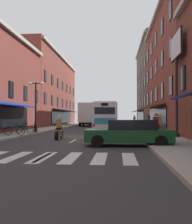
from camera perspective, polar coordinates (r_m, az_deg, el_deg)
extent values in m
cube|color=#333335|center=(19.75, -3.46, -5.79)|extent=(34.80, 80.00, 0.10)
cube|color=#DBCC4C|center=(10.02, -11.96, -10.01)|extent=(0.14, 2.40, 0.01)
cube|color=#DBCC4C|center=(16.31, -5.27, -6.58)|extent=(0.14, 2.40, 0.01)
cube|color=#DBCC4C|center=(22.71, -2.35, -5.04)|extent=(0.14, 2.40, 0.01)
cube|color=#DBCC4C|center=(29.16, -0.73, -4.18)|extent=(0.14, 2.40, 0.01)
cube|color=#DBCC4C|center=(35.63, 0.30, -3.63)|extent=(0.14, 2.40, 0.01)
cube|color=#DBCC4C|center=(42.10, 1.02, -3.24)|extent=(0.14, 2.40, 0.01)
cube|color=#DBCC4C|center=(48.59, 1.54, -2.96)|extent=(0.14, 2.40, 0.01)
cube|color=#DBCC4C|center=(55.07, 1.94, -2.74)|extent=(0.14, 2.40, 0.01)
cube|color=silver|center=(10.39, -17.86, -9.66)|extent=(0.50, 2.80, 0.01)
cube|color=silver|center=(10.02, -11.96, -10.01)|extent=(0.50, 2.80, 0.01)
cube|color=silver|center=(9.76, -5.67, -10.26)|extent=(0.50, 2.80, 0.01)
cube|color=silver|center=(9.63, 0.89, -10.40)|extent=(0.50, 2.80, 0.01)
cube|color=silver|center=(9.61, 7.56, -10.40)|extent=(0.50, 2.80, 0.01)
cube|color=#A39E93|center=(21.41, -19.34, -5.04)|extent=(3.00, 80.00, 0.14)
cube|color=#A39E93|center=(19.77, 13.80, -5.41)|extent=(3.00, 80.00, 0.14)
cube|color=navy|center=(21.71, -21.10, 2.10)|extent=(1.38, 14.93, 0.44)
cube|color=black|center=(25.57, -18.75, 4.87)|extent=(0.10, 1.00, 1.60)
cube|color=black|center=(29.08, -15.73, 4.13)|extent=(0.10, 1.00, 1.60)
cube|color=black|center=(32.66, -13.37, 3.55)|extent=(0.10, 1.00, 1.60)
cube|color=brown|center=(48.54, -12.23, 4.66)|extent=(8.00, 26.57, 12.86)
cube|color=#B2AD9E|center=(48.50, -7.47, 11.94)|extent=(0.44, 26.07, 0.40)
cube|color=black|center=(47.26, -7.57, -1.13)|extent=(0.10, 16.00, 2.10)
cube|color=black|center=(47.13, -6.73, 0.33)|extent=(1.38, 14.93, 0.44)
cube|color=black|center=(36.29, -11.48, 3.07)|extent=(0.10, 1.00, 1.60)
cube|color=black|center=(39.95, -9.93, 2.68)|extent=(0.10, 1.00, 1.60)
cube|color=black|center=(43.63, -8.65, 2.36)|extent=(0.10, 1.00, 1.60)
cube|color=black|center=(47.34, -7.57, 2.08)|extent=(0.10, 1.00, 1.60)
cube|color=black|center=(51.06, -6.64, 1.85)|extent=(0.10, 1.00, 1.60)
cube|color=black|center=(54.79, -5.84, 1.64)|extent=(0.10, 1.00, 1.60)
cube|color=black|center=(58.53, -5.14, 1.46)|extent=(0.10, 1.00, 1.60)
cube|color=black|center=(36.66, -11.46, 8.07)|extent=(0.10, 1.00, 1.60)
cube|color=black|center=(40.28, -9.92, 7.23)|extent=(0.10, 1.00, 1.60)
cube|color=black|center=(43.94, -8.64, 6.53)|extent=(0.10, 1.00, 1.60)
cube|color=black|center=(47.62, -7.56, 5.93)|extent=(0.10, 1.00, 1.60)
cube|color=black|center=(51.32, -6.63, 5.42)|extent=(0.10, 1.00, 1.60)
cube|color=black|center=(55.04, -5.83, 4.97)|extent=(0.10, 1.00, 1.60)
cube|color=black|center=(58.76, -5.14, 4.58)|extent=(0.10, 1.00, 1.60)
cube|color=black|center=(18.24, 19.29, 7.27)|extent=(0.10, 1.00, 1.60)
cube|color=brown|center=(31.14, 21.00, 8.74)|extent=(8.00, 19.90, 13.71)
cube|color=#B2AD9E|center=(32.06, 13.37, 20.50)|extent=(0.44, 19.40, 0.40)
cube|color=black|center=(29.82, 13.59, -1.11)|extent=(0.10, 12.00, 2.10)
cube|color=brown|center=(29.74, 12.23, 1.20)|extent=(1.38, 11.20, 0.44)
cube|color=black|center=(22.10, 16.70, 5.79)|extent=(0.10, 1.00, 1.60)
cube|color=black|center=(26.00, 14.90, 4.75)|extent=(0.10, 1.00, 1.60)
cube|color=black|center=(29.93, 13.57, 3.97)|extent=(0.10, 1.00, 1.60)
cube|color=black|center=(33.88, 12.55, 3.37)|extent=(0.10, 1.00, 1.60)
cube|color=black|center=(37.84, 11.75, 2.90)|extent=(0.10, 1.00, 1.60)
cube|color=black|center=(22.71, 16.65, 13.84)|extent=(0.10, 1.00, 1.60)
cube|color=black|center=(26.52, 14.86, 11.64)|extent=(0.10, 1.00, 1.60)
cube|color=black|center=(30.38, 13.54, 9.99)|extent=(0.10, 1.00, 1.60)
cube|color=black|center=(34.28, 12.53, 8.71)|extent=(0.10, 1.00, 1.60)
cube|color=black|center=(38.19, 11.73, 7.70)|extent=(0.10, 1.00, 1.60)
cube|color=black|center=(23.73, 16.61, 21.32)|extent=(0.10, 1.00, 1.60)
cube|color=black|center=(27.40, 14.83, 18.18)|extent=(0.10, 1.00, 1.60)
cube|color=black|center=(31.16, 13.51, 15.78)|extent=(0.10, 1.00, 1.60)
cube|color=black|center=(34.97, 12.50, 13.89)|extent=(0.10, 1.00, 1.60)
cube|color=black|center=(38.81, 11.71, 12.37)|extent=(0.10, 1.00, 1.60)
cube|color=brown|center=(50.59, 14.68, 5.99)|extent=(8.00, 19.90, 15.58)
cube|color=#B2AD9E|center=(51.52, 9.99, 14.28)|extent=(0.44, 19.40, 0.40)
cube|color=black|center=(49.68, 10.12, -1.12)|extent=(0.10, 12.00, 2.10)
cube|color=black|center=(49.63, 9.29, 0.26)|extent=(1.38, 11.20, 0.44)
cube|color=black|center=(41.80, 11.09, 2.52)|extent=(0.10, 1.00, 1.60)
cube|color=black|center=(45.77, 10.56, 2.20)|extent=(0.10, 1.00, 1.60)
cube|color=black|center=(49.75, 10.10, 1.93)|extent=(0.10, 1.00, 1.60)
cube|color=black|center=(53.73, 9.72, 1.71)|extent=(0.10, 1.00, 1.60)
cube|color=black|center=(57.71, 9.39, 1.51)|extent=(0.10, 1.00, 1.60)
cube|color=black|center=(42.13, 11.08, 6.87)|extent=(0.10, 1.00, 1.60)
cube|color=black|center=(46.07, 10.54, 6.18)|extent=(0.10, 1.00, 1.60)
cube|color=black|center=(50.02, 10.09, 5.60)|extent=(0.10, 1.00, 1.60)
cube|color=black|center=(53.98, 9.71, 5.10)|extent=(0.10, 1.00, 1.60)
cube|color=black|center=(57.95, 9.38, 4.67)|extent=(0.10, 1.00, 1.60)
cube|color=black|center=(42.69, 11.06, 11.12)|extent=(0.10, 1.00, 1.60)
cube|color=black|center=(46.58, 10.53, 10.08)|extent=(0.10, 1.00, 1.60)
cube|color=black|center=(50.50, 10.08, 9.21)|extent=(0.10, 1.00, 1.60)
cube|color=black|center=(54.42, 9.70, 8.45)|extent=(0.10, 1.00, 1.60)
cube|color=black|center=(58.36, 9.37, 7.80)|extent=(0.10, 1.00, 1.60)
cylinder|color=black|center=(18.67, 17.88, 3.24)|extent=(0.18, 0.18, 5.64)
cylinder|color=black|center=(18.66, 17.93, -5.05)|extent=(0.40, 0.40, 0.24)
cube|color=black|center=(19.29, 17.82, 14.15)|extent=(0.10, 3.02, 1.84)
cube|color=silver|center=(19.28, 17.64, 14.16)|extent=(0.04, 2.86, 1.68)
cube|color=silver|center=(19.30, 17.99, 14.14)|extent=(0.04, 2.86, 1.68)
cube|color=white|center=(30.93, 2.31, -0.88)|extent=(2.81, 11.90, 2.68)
cube|color=silver|center=(30.97, 2.31, 1.71)|extent=(2.58, 10.70, 0.16)
cube|color=black|center=(31.23, 2.33, -0.54)|extent=(2.80, 9.51, 0.96)
cube|color=maroon|center=(30.95, 2.32, -2.90)|extent=(2.83, 11.50, 0.36)
cube|color=black|center=(36.82, 2.53, -0.63)|extent=(2.25, 0.17, 1.10)
cube|color=black|center=(25.06, 2.00, 0.30)|extent=(2.05, 0.17, 0.70)
cube|color=teal|center=(25.04, 2.00, -2.05)|extent=(2.15, 0.15, 0.64)
cube|color=black|center=(25.07, 1.99, 1.74)|extent=(0.70, 0.12, 0.28)
cube|color=red|center=(25.10, -0.51, -3.08)|extent=(0.20, 0.08, 0.28)
cube|color=red|center=(25.04, 4.51, -3.08)|extent=(0.20, 0.08, 0.28)
cylinder|color=black|center=(34.92, 0.54, -2.86)|extent=(0.32, 1.01, 1.00)
cylinder|color=black|center=(34.87, 4.40, -2.86)|extent=(0.32, 1.01, 1.00)
cylinder|color=black|center=(27.59, -0.30, -3.32)|extent=(0.32, 1.01, 1.00)
cylinder|color=black|center=(27.52, 4.60, -3.32)|extent=(0.32, 1.01, 1.00)
cube|color=black|center=(44.54, -1.47, -1.14)|extent=(2.30, 2.47, 2.40)
cube|color=black|center=(45.73, -1.30, -0.07)|extent=(2.00, 0.10, 0.80)
cube|color=white|center=(41.02, -2.02, -0.17)|extent=(2.41, 4.64, 3.09)
cube|color=maroon|center=(40.89, -0.33, 0.05)|extent=(0.06, 2.79, 0.90)
cube|color=black|center=(42.25, -1.82, -2.49)|extent=(1.91, 6.71, 0.24)
cylinder|color=black|center=(44.49, -2.90, -2.55)|extent=(0.28, 0.90, 0.90)
cylinder|color=black|center=(44.24, -0.08, -2.56)|extent=(0.28, 0.90, 0.90)
cylinder|color=black|center=(40.49, -3.69, -2.69)|extent=(0.28, 0.90, 0.90)
cylinder|color=black|center=(40.21, -0.59, -2.71)|extent=(0.28, 0.90, 0.90)
cube|color=#144723|center=(13.62, 7.30, -5.31)|extent=(4.61, 1.95, 0.64)
cube|color=black|center=(13.60, 8.07, -2.93)|extent=(2.50, 1.75, 0.55)
cube|color=red|center=(13.20, 17.41, -4.44)|extent=(0.06, 0.20, 0.14)
cube|color=red|center=(14.66, 16.03, -4.11)|extent=(0.06, 0.20, 0.14)
cylinder|color=black|center=(12.76, 0.36, -6.68)|extent=(0.64, 0.23, 0.64)
cylinder|color=black|center=(14.51, 0.79, -6.01)|extent=(0.64, 0.23, 0.64)
cylinder|color=black|center=(12.96, 14.61, -6.56)|extent=(0.64, 0.23, 0.64)
cylinder|color=black|center=(14.69, 13.32, -5.92)|extent=(0.64, 0.23, 0.64)
cube|color=#515154|center=(51.13, -0.60, -2.20)|extent=(1.93, 4.49, 0.72)
cube|color=black|center=(50.95, -0.61, -1.59)|extent=(1.73, 2.44, 0.44)
cube|color=red|center=(48.99, -1.65, -1.95)|extent=(0.20, 0.06, 0.14)
cube|color=red|center=(48.88, 0.07, -1.95)|extent=(0.20, 0.06, 0.14)
cylinder|color=black|center=(52.73, -1.41, -2.47)|extent=(0.23, 0.64, 0.64)
cylinder|color=black|center=(52.60, 0.47, -2.48)|extent=(0.23, 0.64, 0.64)
cylinder|color=black|center=(49.69, -1.73, -2.55)|extent=(0.23, 0.64, 0.64)
cylinder|color=black|center=(49.56, 0.27, -2.56)|extent=(0.23, 0.64, 0.64)
cylinder|color=black|center=(18.32, -7.82, -5.02)|extent=(0.11, 0.62, 0.62)
cylinder|color=black|center=(16.91, -8.98, -5.34)|extent=(0.13, 0.62, 0.62)
cylinder|color=#B2B2B7|center=(18.18, -7.90, -4.10)|extent=(0.08, 0.33, 0.68)
ellipsoid|color=black|center=(17.76, -8.23, -3.52)|extent=(0.33, 0.56, 0.28)
cube|color=black|center=(17.38, -8.55, -3.80)|extent=(0.27, 0.56, 0.12)
cube|color=#B2B2B7|center=(17.61, -8.37, -4.88)|extent=(0.25, 0.40, 0.30)
cylinder|color=#B2B2B7|center=(18.07, -7.98, -2.81)|extent=(0.62, 0.05, 0.04)
cylinder|color=#B29947|center=(17.43, -8.49, -2.51)|extent=(0.35, 0.46, 0.66)
sphere|color=#B2B2B7|center=(17.53, -8.40, -1.20)|extent=(0.26, 0.26, 0.26)
cylinder|color=#B29947|center=(17.54, -9.04, -4.89)|extent=(0.15, 0.36, 0.56)
cylinder|color=#B29947|center=(17.45, -7.90, -4.91)|extent=(0.15, 0.36, 0.56)
torus|color=black|center=(22.35, -17.08, -3.86)|extent=(0.66, 0.19, 0.66)
torus|color=black|center=(21.77, -14.80, -3.95)|extent=(0.66, 0.19, 0.66)
cylinder|color=#1E7F3F|center=(22.05, -15.95, -3.65)|extent=(0.98, 0.25, 0.04)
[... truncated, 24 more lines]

